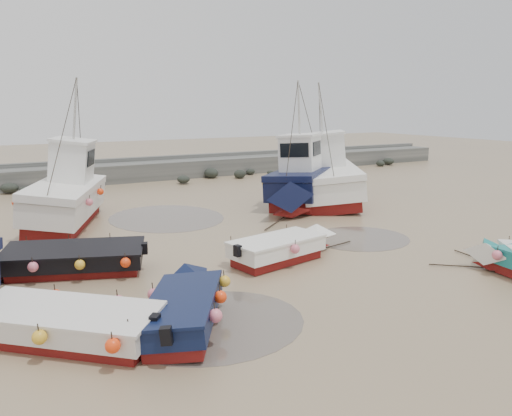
# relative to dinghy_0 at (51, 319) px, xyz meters

# --- Properties ---
(ground) EXTENTS (120.00, 120.00, 0.00)m
(ground) POSITION_rel_dinghy_0_xyz_m (5.57, 0.49, -0.54)
(ground) COLOR #90795A
(ground) RESTS_ON ground
(seawall) EXTENTS (60.00, 4.92, 1.50)m
(seawall) POSITION_rel_dinghy_0_xyz_m (5.62, 22.49, 0.09)
(seawall) COLOR slate
(seawall) RESTS_ON ground
(puddle_a) EXTENTS (4.46, 4.46, 0.01)m
(puddle_a) POSITION_rel_dinghy_0_xyz_m (3.43, -0.86, -0.54)
(puddle_a) COLOR #5C524A
(puddle_a) RESTS_ON ground
(puddle_b) EXTENTS (3.90, 3.90, 0.01)m
(puddle_b) POSITION_rel_dinghy_0_xyz_m (11.61, 3.34, -0.54)
(puddle_b) COLOR #5C524A
(puddle_b) RESTS_ON ground
(puddle_d) EXTENTS (5.12, 5.12, 0.01)m
(puddle_d) POSITION_rel_dinghy_0_xyz_m (6.29, 10.48, -0.54)
(puddle_d) COLOR #5C524A
(puddle_d) RESTS_ON ground
(dinghy_0) EXTENTS (5.20, 4.84, 1.43)m
(dinghy_0) POSITION_rel_dinghy_0_xyz_m (0.00, 0.00, 0.00)
(dinghy_0) COLOR maroon
(dinghy_0) RESTS_ON ground
(dinghy_1) EXTENTS (3.56, 5.13, 1.43)m
(dinghy_1) POSITION_rel_dinghy_0_xyz_m (2.91, -0.61, 0.01)
(dinghy_1) COLOR maroon
(dinghy_1) RESTS_ON ground
(dinghy_4) EXTENTS (6.26, 3.25, 1.43)m
(dinghy_4) POSITION_rel_dinghy_0_xyz_m (0.93, 4.62, -0.00)
(dinghy_4) COLOR maroon
(dinghy_4) RESTS_ON ground
(dinghy_5) EXTENTS (5.40, 2.25, 1.43)m
(dinghy_5) POSITION_rel_dinghy_0_xyz_m (7.56, 2.41, 0.02)
(dinghy_5) COLOR maroon
(dinghy_5) RESTS_ON ground
(cabin_boat_1) EXTENTS (4.88, 9.15, 6.22)m
(cabin_boat_1) POSITION_rel_dinghy_0_xyz_m (2.18, 11.59, 0.82)
(cabin_boat_1) COLOR maroon
(cabin_boat_1) RESTS_ON ground
(cabin_boat_2) EXTENTS (8.36, 7.22, 6.22)m
(cabin_boat_2) POSITION_rel_dinghy_0_xyz_m (13.43, 9.78, 0.81)
(cabin_boat_2) COLOR maroon
(cabin_boat_2) RESTS_ON ground
(cabin_boat_3) EXTENTS (6.68, 9.28, 6.22)m
(cabin_boat_3) POSITION_rel_dinghy_0_xyz_m (15.32, 10.14, 0.80)
(cabin_boat_3) COLOR maroon
(cabin_boat_3) RESTS_ON ground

